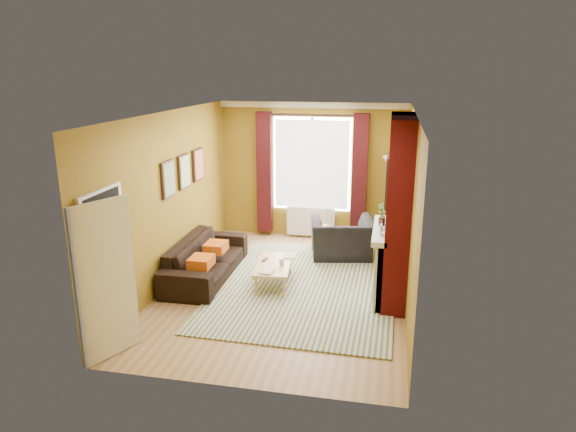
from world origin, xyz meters
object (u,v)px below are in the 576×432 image
object	(u,v)px
sofa	(206,258)
wicker_stool	(321,237)
armchair	(342,238)
floor_lamp	(388,176)
coffee_table	(274,266)

from	to	relation	value
sofa	wicker_stool	xyz separation A→B (m)	(1.72, 1.80, -0.10)
sofa	wicker_stool	world-z (taller)	sofa
armchair	wicker_stool	distance (m)	0.63
armchair	floor_lamp	distance (m)	1.54
armchair	wicker_stool	xyz separation A→B (m)	(-0.46, 0.40, -0.15)
sofa	floor_lamp	world-z (taller)	floor_lamp
floor_lamp	wicker_stool	bearing A→B (deg)	-162.77
coffee_table	floor_lamp	size ratio (longest dim) A/B	0.63
floor_lamp	armchair	bearing A→B (deg)	-135.02
sofa	armchair	xyz separation A→B (m)	(2.18, 1.39, 0.05)
sofa	coffee_table	size ratio (longest dim) A/B	1.94
coffee_table	wicker_stool	size ratio (longest dim) A/B	2.53
armchair	wicker_stool	size ratio (longest dim) A/B	2.52
armchair	coffee_table	xyz separation A→B (m)	(-0.97, -1.49, -0.05)
sofa	floor_lamp	xyz separation A→B (m)	(2.97, 2.19, 1.11)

